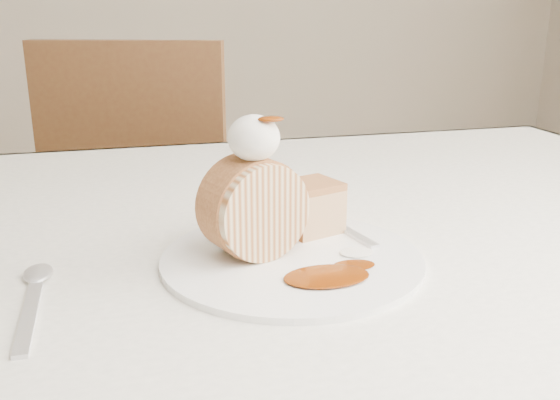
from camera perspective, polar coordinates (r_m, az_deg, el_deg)
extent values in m
cube|color=beige|center=(0.78, -1.30, -2.92)|extent=(1.40, 0.90, 0.04)
cube|color=beige|center=(1.23, -6.06, -1.17)|extent=(1.40, 0.01, 0.28)
cylinder|color=brown|center=(1.49, 19.45, -9.41)|extent=(0.06, 0.06, 0.71)
cube|color=brown|center=(1.73, -10.99, -1.59)|extent=(0.56, 0.56, 0.04)
cube|color=brown|center=(1.48, -13.48, 5.10)|extent=(0.43, 0.18, 0.46)
cylinder|color=brown|center=(1.95, -3.81, -6.47)|extent=(0.04, 0.04, 0.43)
cylinder|color=brown|center=(2.03, -14.41, -5.98)|extent=(0.04, 0.04, 0.43)
cylinder|color=brown|center=(1.62, -5.64, -11.85)|extent=(0.04, 0.04, 0.43)
cylinder|color=brown|center=(1.72, -18.32, -10.88)|extent=(0.04, 0.04, 0.43)
cylinder|color=white|center=(0.64, 1.10, -5.40)|extent=(0.34, 0.34, 0.01)
cylinder|color=beige|center=(0.63, -2.39, -0.73)|extent=(0.11, 0.08, 0.10)
cube|color=#B07242|center=(0.70, 2.83, -0.92)|extent=(0.07, 0.07, 0.05)
ellipsoid|color=white|center=(0.61, -2.42, 5.70)|extent=(0.05, 0.05, 0.05)
ellipsoid|color=#652504|center=(0.59, -0.85, 7.96)|extent=(0.03, 0.02, 0.01)
cube|color=silver|center=(0.71, 6.07, -2.75)|extent=(0.05, 0.16, 0.00)
cube|color=silver|center=(0.57, -21.97, -9.83)|extent=(0.03, 0.16, 0.00)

